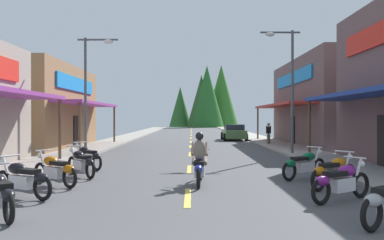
{
  "coord_description": "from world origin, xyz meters",
  "views": [
    {
      "loc": [
        0.11,
        -2.46,
        2.0
      ],
      "look_at": [
        0.24,
        33.89,
        1.78
      ],
      "focal_mm": 37.32,
      "sensor_mm": 36.0,
      "label": 1
    }
  ],
  "objects_px": {
    "streetlamp_left": "(90,79)",
    "parked_car_curbside": "(232,132)",
    "motorcycle_parked_right_1": "(339,181)",
    "motorcycle_parked_left_1": "(21,178)",
    "motorcycle_parked_left_2": "(53,169)",
    "streetlamp_right": "(285,75)",
    "rider_cruising_lead": "(198,163)",
    "motorcycle_parked_right_2": "(332,171)",
    "motorcycle_parked_right_3": "(302,164)",
    "pedestrian_by_shop": "(267,132)",
    "motorcycle_parked_left_3": "(80,162)",
    "motorcycle_parked_left_4": "(86,157)"
  },
  "relations": [
    {
      "from": "motorcycle_parked_right_2",
      "to": "rider_cruising_lead",
      "type": "height_order",
      "value": "rider_cruising_lead"
    },
    {
      "from": "streetlamp_right",
      "to": "motorcycle_parked_left_2",
      "type": "distance_m",
      "value": 13.62
    },
    {
      "from": "streetlamp_left",
      "to": "motorcycle_parked_right_2",
      "type": "height_order",
      "value": "streetlamp_left"
    },
    {
      "from": "motorcycle_parked_right_2",
      "to": "rider_cruising_lead",
      "type": "bearing_deg",
      "value": 132.74
    },
    {
      "from": "streetlamp_left",
      "to": "motorcycle_parked_right_3",
      "type": "distance_m",
      "value": 12.29
    },
    {
      "from": "motorcycle_parked_left_2",
      "to": "streetlamp_right",
      "type": "bearing_deg",
      "value": -95.17
    },
    {
      "from": "motorcycle_parked_right_1",
      "to": "parked_car_curbside",
      "type": "relative_size",
      "value": 0.43
    },
    {
      "from": "streetlamp_right",
      "to": "motorcycle_parked_left_4",
      "type": "distance_m",
      "value": 11.36
    },
    {
      "from": "motorcycle_parked_left_2",
      "to": "pedestrian_by_shop",
      "type": "height_order",
      "value": "pedestrian_by_shop"
    },
    {
      "from": "streetlamp_left",
      "to": "rider_cruising_lead",
      "type": "relative_size",
      "value": 2.87
    },
    {
      "from": "motorcycle_parked_right_1",
      "to": "motorcycle_parked_right_2",
      "type": "distance_m",
      "value": 1.76
    },
    {
      "from": "motorcycle_parked_left_2",
      "to": "pedestrian_by_shop",
      "type": "bearing_deg",
      "value": -80.89
    },
    {
      "from": "motorcycle_parked_right_1",
      "to": "parked_car_curbside",
      "type": "distance_m",
      "value": 25.92
    },
    {
      "from": "motorcycle_parked_right_1",
      "to": "motorcycle_parked_right_3",
      "type": "distance_m",
      "value": 3.44
    },
    {
      "from": "motorcycle_parked_right_1",
      "to": "motorcycle_parked_left_1",
      "type": "bearing_deg",
      "value": 143.52
    },
    {
      "from": "motorcycle_parked_left_2",
      "to": "streetlamp_left",
      "type": "bearing_deg",
      "value": -44.0
    },
    {
      "from": "motorcycle_parked_right_1",
      "to": "motorcycle_parked_right_2",
      "type": "relative_size",
      "value": 1.04
    },
    {
      "from": "streetlamp_left",
      "to": "motorcycle_parked_right_2",
      "type": "relative_size",
      "value": 3.48
    },
    {
      "from": "streetlamp_left",
      "to": "motorcycle_parked_right_3",
      "type": "relative_size",
      "value": 3.43
    },
    {
      "from": "streetlamp_left",
      "to": "parked_car_curbside",
      "type": "bearing_deg",
      "value": 58.73
    },
    {
      "from": "motorcycle_parked_left_3",
      "to": "pedestrian_by_shop",
      "type": "bearing_deg",
      "value": -70.16
    },
    {
      "from": "streetlamp_right",
      "to": "rider_cruising_lead",
      "type": "distance_m",
      "value": 11.04
    },
    {
      "from": "motorcycle_parked_left_2",
      "to": "pedestrian_by_shop",
      "type": "xyz_separation_m",
      "value": [
        9.49,
        16.95,
        0.45
      ]
    },
    {
      "from": "streetlamp_right",
      "to": "motorcycle_parked_left_3",
      "type": "distance_m",
      "value": 12.23
    },
    {
      "from": "motorcycle_parked_left_2",
      "to": "motorcycle_parked_right_1",
      "type": "bearing_deg",
      "value": -157.52
    },
    {
      "from": "motorcycle_parked_left_2",
      "to": "motorcycle_parked_left_3",
      "type": "relative_size",
      "value": 1.0
    },
    {
      "from": "motorcycle_parked_left_1",
      "to": "rider_cruising_lead",
      "type": "distance_m",
      "value": 4.84
    },
    {
      "from": "motorcycle_parked_left_4",
      "to": "parked_car_curbside",
      "type": "relative_size",
      "value": 0.37
    },
    {
      "from": "motorcycle_parked_left_4",
      "to": "parked_car_curbside",
      "type": "distance_m",
      "value": 21.43
    },
    {
      "from": "motorcycle_parked_right_1",
      "to": "pedestrian_by_shop",
      "type": "relative_size",
      "value": 1.13
    },
    {
      "from": "motorcycle_parked_left_1",
      "to": "streetlamp_right",
      "type": "bearing_deg",
      "value": -99.04
    },
    {
      "from": "streetlamp_left",
      "to": "motorcycle_parked_left_3",
      "type": "relative_size",
      "value": 3.55
    },
    {
      "from": "motorcycle_parked_right_3",
      "to": "motorcycle_parked_left_4",
      "type": "bearing_deg",
      "value": 125.86
    },
    {
      "from": "motorcycle_parked_right_3",
      "to": "parked_car_curbside",
      "type": "xyz_separation_m",
      "value": [
        0.08,
        22.47,
        0.2
      ]
    },
    {
      "from": "rider_cruising_lead",
      "to": "pedestrian_by_shop",
      "type": "xyz_separation_m",
      "value": [
        5.27,
        16.73,
        0.28
      ]
    },
    {
      "from": "motorcycle_parked_right_2",
      "to": "pedestrian_by_shop",
      "type": "distance_m",
      "value": 17.46
    },
    {
      "from": "motorcycle_parked_left_2",
      "to": "motorcycle_parked_left_4",
      "type": "height_order",
      "value": "same"
    },
    {
      "from": "motorcycle_parked_right_1",
      "to": "motorcycle_parked_left_2",
      "type": "height_order",
      "value": "same"
    },
    {
      "from": "motorcycle_parked_right_2",
      "to": "motorcycle_parked_left_2",
      "type": "distance_m",
      "value": 7.99
    },
    {
      "from": "parked_car_curbside",
      "to": "streetlamp_right",
      "type": "bearing_deg",
      "value": -175.23
    },
    {
      "from": "streetlamp_left",
      "to": "motorcycle_parked_left_2",
      "type": "xyz_separation_m",
      "value": [
        1.22,
        -9.06,
        -3.52
      ]
    },
    {
      "from": "rider_cruising_lead",
      "to": "streetlamp_right",
      "type": "bearing_deg",
      "value": -23.99
    },
    {
      "from": "motorcycle_parked_left_4",
      "to": "rider_cruising_lead",
      "type": "height_order",
      "value": "rider_cruising_lead"
    },
    {
      "from": "motorcycle_parked_left_1",
      "to": "parked_car_curbside",
      "type": "xyz_separation_m",
      "value": [
        7.92,
        25.5,
        0.2
      ]
    },
    {
      "from": "motorcycle_parked_right_2",
      "to": "pedestrian_by_shop",
      "type": "height_order",
      "value": "pedestrian_by_shop"
    },
    {
      "from": "motorcycle_parked_right_1",
      "to": "motorcycle_parked_left_3",
      "type": "distance_m",
      "value": 8.31
    },
    {
      "from": "motorcycle_parked_right_2",
      "to": "motorcycle_parked_left_4",
      "type": "xyz_separation_m",
      "value": [
        -8.05,
        4.25,
        0.0
      ]
    },
    {
      "from": "pedestrian_by_shop",
      "to": "motorcycle_parked_left_1",
      "type": "bearing_deg",
      "value": -72.35
    },
    {
      "from": "motorcycle_parked_right_3",
      "to": "streetlamp_left",
      "type": "bearing_deg",
      "value": 102.64
    },
    {
      "from": "streetlamp_left",
      "to": "motorcycle_parked_left_1",
      "type": "distance_m",
      "value": 11.39
    }
  ]
}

